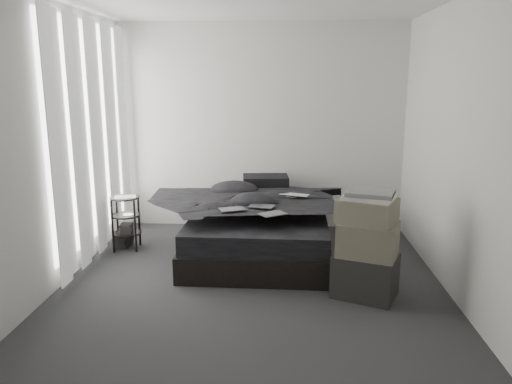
# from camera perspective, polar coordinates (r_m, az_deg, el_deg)

# --- Properties ---
(floor) EXTENTS (3.60, 4.20, 0.01)m
(floor) POSITION_cam_1_polar(r_m,az_deg,el_deg) (4.70, -0.57, -11.16)
(floor) COLOR #2E2E31
(floor) RESTS_ON ground
(wall_back) EXTENTS (3.60, 0.01, 2.60)m
(wall_back) POSITION_cam_1_polar(r_m,az_deg,el_deg) (6.42, 0.67, 7.38)
(wall_back) COLOR silver
(wall_back) RESTS_ON ground
(wall_front) EXTENTS (3.60, 0.01, 2.60)m
(wall_front) POSITION_cam_1_polar(r_m,az_deg,el_deg) (2.28, -4.17, -2.65)
(wall_front) COLOR silver
(wall_front) RESTS_ON ground
(wall_left) EXTENTS (0.01, 4.20, 2.60)m
(wall_left) POSITION_cam_1_polar(r_m,az_deg,el_deg) (4.80, -22.64, 4.56)
(wall_left) COLOR silver
(wall_left) RESTS_ON ground
(wall_right) EXTENTS (0.01, 4.20, 2.60)m
(wall_right) POSITION_cam_1_polar(r_m,az_deg,el_deg) (4.58, 22.55, 4.21)
(wall_right) COLOR silver
(wall_right) RESTS_ON ground
(window_left) EXTENTS (0.02, 2.00, 2.30)m
(window_left) POSITION_cam_1_polar(r_m,az_deg,el_deg) (5.61, -18.54, 6.45)
(window_left) COLOR white
(window_left) RESTS_ON wall_left
(curtain_left) EXTENTS (0.06, 2.12, 2.48)m
(curtain_left) POSITION_cam_1_polar(r_m,az_deg,el_deg) (5.60, -18.01, 5.75)
(curtain_left) COLOR white
(curtain_left) RESTS_ON wall_left
(bed) EXTENTS (1.53, 2.00, 0.27)m
(bed) POSITION_cam_1_polar(r_m,az_deg,el_deg) (5.60, 0.42, -5.66)
(bed) COLOR black
(bed) RESTS_ON floor
(mattress) EXTENTS (1.48, 1.94, 0.21)m
(mattress) POSITION_cam_1_polar(r_m,az_deg,el_deg) (5.52, 0.43, -3.31)
(mattress) COLOR black
(mattress) RESTS_ON bed
(duvet) EXTENTS (1.49, 1.71, 0.23)m
(duvet) POSITION_cam_1_polar(r_m,az_deg,el_deg) (5.42, 0.40, -1.22)
(duvet) COLOR black
(duvet) RESTS_ON mattress
(pillow_lower) EXTENTS (0.60, 0.41, 0.13)m
(pillow_lower) POSITION_cam_1_polar(r_m,az_deg,el_deg) (6.23, 0.49, 0.18)
(pillow_lower) COLOR black
(pillow_lower) RESTS_ON mattress
(pillow_upper) EXTENTS (0.59, 0.43, 0.12)m
(pillow_upper) POSITION_cam_1_polar(r_m,az_deg,el_deg) (6.18, 1.10, 1.30)
(pillow_upper) COLOR black
(pillow_upper) RESTS_ON pillow_lower
(laptop) EXTENTS (0.37, 0.30, 0.02)m
(laptop) POSITION_cam_1_polar(r_m,az_deg,el_deg) (5.47, 4.27, 0.25)
(laptop) COLOR silver
(laptop) RESTS_ON duvet
(comic_a) EXTENTS (0.29, 0.24, 0.01)m
(comic_a) POSITION_cam_1_polar(r_m,az_deg,el_deg) (4.95, -2.76, -1.17)
(comic_a) COLOR black
(comic_a) RESTS_ON duvet
(comic_b) EXTENTS (0.28, 0.22, 0.01)m
(comic_b) POSITION_cam_1_polar(r_m,az_deg,el_deg) (5.06, 0.67, -0.78)
(comic_b) COLOR black
(comic_b) RESTS_ON duvet
(comic_c) EXTENTS (0.30, 0.27, 0.01)m
(comic_c) POSITION_cam_1_polar(r_m,az_deg,el_deg) (4.78, 1.93, -1.54)
(comic_c) COLOR black
(comic_c) RESTS_ON duvet
(side_stand) EXTENTS (0.36, 0.36, 0.60)m
(side_stand) POSITION_cam_1_polar(r_m,az_deg,el_deg) (5.87, -14.62, -3.49)
(side_stand) COLOR black
(side_stand) RESTS_ON floor
(papers) EXTENTS (0.27, 0.23, 0.01)m
(papers) POSITION_cam_1_polar(r_m,az_deg,el_deg) (5.78, -14.73, -0.58)
(papers) COLOR white
(papers) RESTS_ON side_stand
(floor_books) EXTENTS (0.19, 0.24, 0.15)m
(floor_books) POSITION_cam_1_polar(r_m,az_deg,el_deg) (6.03, -14.91, -5.34)
(floor_books) COLOR black
(floor_books) RESTS_ON floor
(box_lower) EXTENTS (0.65, 0.59, 0.39)m
(box_lower) POSITION_cam_1_polar(r_m,az_deg,el_deg) (4.62, 12.37, -9.27)
(box_lower) COLOR black
(box_lower) RESTS_ON floor
(box_mid) EXTENTS (0.60, 0.53, 0.30)m
(box_mid) POSITION_cam_1_polar(r_m,az_deg,el_deg) (4.49, 12.69, -5.27)
(box_mid) COLOR #625F4D
(box_mid) RESTS_ON box_lower
(box_upper) EXTENTS (0.59, 0.55, 0.21)m
(box_upper) POSITION_cam_1_polar(r_m,az_deg,el_deg) (4.43, 12.60, -2.09)
(box_upper) COLOR #625F4D
(box_upper) RESTS_ON box_mid
(art_book_white) EXTENTS (0.50, 0.46, 0.04)m
(art_book_white) POSITION_cam_1_polar(r_m,az_deg,el_deg) (4.40, 12.82, -0.56)
(art_book_white) COLOR silver
(art_book_white) RESTS_ON box_upper
(art_book_snake) EXTENTS (0.47, 0.41, 0.04)m
(art_book_snake) POSITION_cam_1_polar(r_m,az_deg,el_deg) (4.38, 12.95, -0.12)
(art_book_snake) COLOR silver
(art_book_snake) RESTS_ON art_book_white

